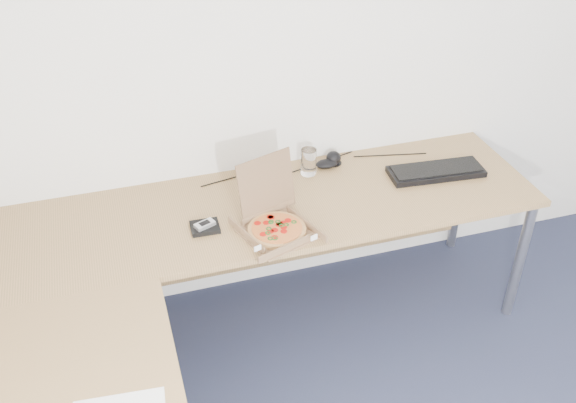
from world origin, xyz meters
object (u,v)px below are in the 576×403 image
object	(u,v)px
keyboard	(436,172)
wallet	(205,227)
desk	(220,284)
drinking_glass	(309,162)
pizza_box	(276,225)

from	to	relation	value
keyboard	wallet	world-z (taller)	keyboard
desk	drinking_glass	xyz separation A→B (m)	(0.58, 0.64, 0.10)
desk	pizza_box	distance (m)	0.38
pizza_box	wallet	distance (m)	0.31
desk	drinking_glass	bearing A→B (deg)	47.65
desk	drinking_glass	distance (m)	0.87
keyboard	pizza_box	bearing A→B (deg)	-161.45
pizza_box	keyboard	world-z (taller)	pizza_box
drinking_glass	wallet	size ratio (longest dim) A/B	1.08
drinking_glass	keyboard	xyz separation A→B (m)	(0.59, -0.19, -0.05)
drinking_glass	wallet	xyz separation A→B (m)	(-0.57, -0.30, -0.06)
wallet	pizza_box	bearing A→B (deg)	-17.72
drinking_glass	desk	bearing A→B (deg)	-132.35
keyboard	desk	bearing A→B (deg)	-154.46
desk	wallet	size ratio (longest dim) A/B	20.34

